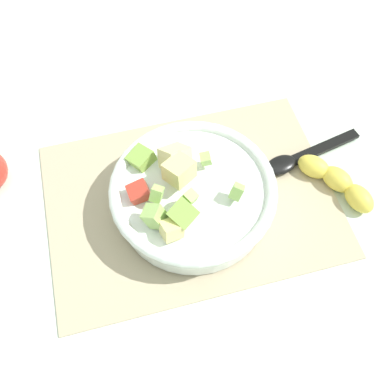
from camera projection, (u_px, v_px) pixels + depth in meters
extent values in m
plane|color=silver|center=(191.00, 200.00, 0.72)|extent=(2.40, 2.40, 0.00)
cube|color=tan|center=(191.00, 199.00, 0.72)|extent=(0.47, 0.34, 0.01)
cylinder|color=white|center=(192.00, 197.00, 0.69)|extent=(0.24, 0.24, 0.05)
torus|color=white|center=(192.00, 188.00, 0.66)|extent=(0.26, 0.26, 0.02)
cube|color=#A3CC6B|center=(157.00, 194.00, 0.63)|extent=(0.03, 0.03, 0.03)
cube|color=#A3CC6B|center=(155.00, 216.00, 0.62)|extent=(0.04, 0.04, 0.04)
cube|color=beige|center=(175.00, 157.00, 0.66)|extent=(0.05, 0.06, 0.05)
cube|color=#A3CC6B|center=(190.00, 198.00, 0.62)|extent=(0.03, 0.03, 0.03)
cube|color=#BC3828|center=(139.00, 192.00, 0.65)|extent=(0.04, 0.03, 0.03)
cube|color=#E5D684|center=(180.00, 173.00, 0.64)|extent=(0.05, 0.05, 0.04)
cube|color=#E5D684|center=(172.00, 229.00, 0.61)|extent=(0.04, 0.04, 0.03)
cube|color=#8CB74C|center=(183.00, 213.00, 0.61)|extent=(0.05, 0.05, 0.04)
cube|color=#93C160|center=(237.00, 192.00, 0.64)|extent=(0.03, 0.03, 0.03)
cube|color=#A3CC6B|center=(206.00, 159.00, 0.66)|extent=(0.02, 0.02, 0.03)
cube|color=#8CB74C|center=(141.00, 159.00, 0.68)|extent=(0.05, 0.05, 0.03)
ellipsoid|color=black|center=(281.00, 165.00, 0.74)|extent=(0.06, 0.05, 0.01)
cube|color=black|center=(324.00, 147.00, 0.77)|extent=(0.14, 0.05, 0.01)
ellipsoid|color=yellow|center=(359.00, 198.00, 0.70)|extent=(0.05, 0.06, 0.04)
ellipsoid|color=yellow|center=(337.00, 179.00, 0.72)|extent=(0.06, 0.07, 0.04)
ellipsoid|color=yellow|center=(313.00, 165.00, 0.74)|extent=(0.06, 0.06, 0.04)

